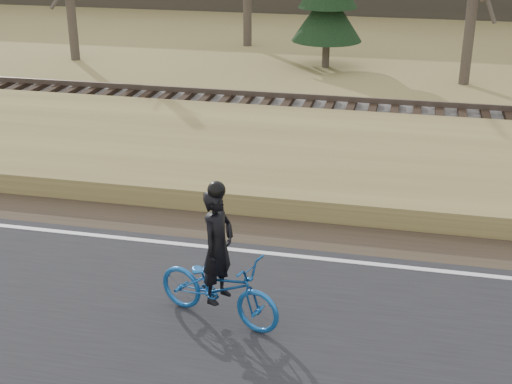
# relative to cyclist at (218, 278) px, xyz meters

# --- Properties ---
(shoulder) EXTENTS (120.00, 1.60, 0.04)m
(shoulder) POSITION_rel_cyclist_xyz_m (4.53, 3.23, -0.74)
(shoulder) COLOR #473A2B
(shoulder) RESTS_ON ground
(embankment) EXTENTS (120.00, 5.00, 0.44)m
(embankment) POSITION_rel_cyclist_xyz_m (4.53, 6.23, -0.54)
(embankment) COLOR #9A8B4E
(embankment) RESTS_ON ground
(ballast) EXTENTS (120.00, 3.00, 0.45)m
(ballast) POSITION_rel_cyclist_xyz_m (4.53, 10.03, -0.54)
(ballast) COLOR slate
(ballast) RESTS_ON ground
(railroad) EXTENTS (120.00, 2.40, 0.29)m
(railroad) POSITION_rel_cyclist_xyz_m (4.53, 10.03, -0.23)
(railroad) COLOR black
(railroad) RESTS_ON ballast
(cyclist) EXTENTS (2.17, 1.30, 2.23)m
(cyclist) POSITION_rel_cyclist_xyz_m (0.00, 0.00, 0.00)
(cyclist) COLOR #16529A
(cyclist) RESTS_ON road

